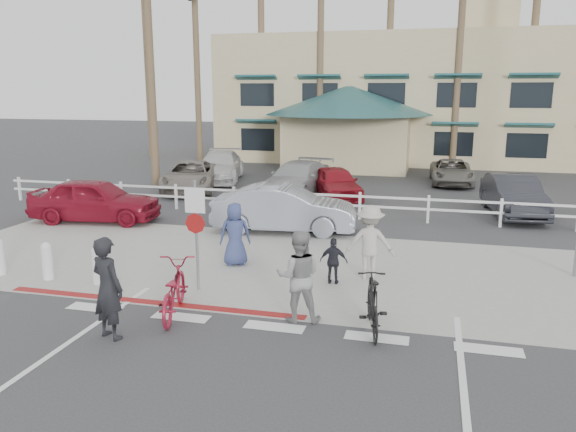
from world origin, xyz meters
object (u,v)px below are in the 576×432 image
(car_white_sedan, at_px, (284,209))
(car_red_compact, at_px, (95,200))
(sign_post, at_px, (196,230))
(bike_red, at_px, (173,289))
(bike_black, at_px, (373,304))

(car_white_sedan, xyz_separation_m, car_red_compact, (-6.88, -0.22, 0.00))
(sign_post, distance_m, car_red_compact, 8.55)
(sign_post, relative_size, bike_red, 1.37)
(sign_post, relative_size, car_white_sedan, 0.62)
(sign_post, relative_size, bike_black, 1.54)
(sign_post, height_order, bike_black, sign_post)
(sign_post, height_order, car_white_sedan, sign_post)
(car_white_sedan, bearing_deg, car_red_compact, 85.34)
(bike_red, relative_size, car_white_sedan, 0.45)
(sign_post, distance_m, bike_black, 4.46)
(car_red_compact, bearing_deg, sign_post, -139.48)
(bike_black, height_order, car_red_compact, car_red_compact)
(bike_red, distance_m, car_white_sedan, 7.41)
(sign_post, bearing_deg, car_white_sedan, 84.97)
(sign_post, height_order, car_red_compact, sign_post)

